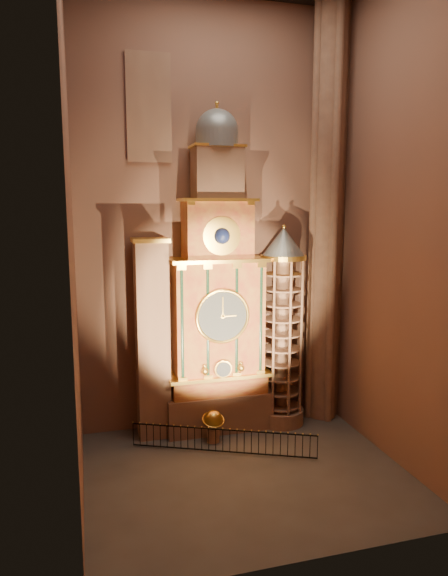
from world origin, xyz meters
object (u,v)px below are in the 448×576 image
object	(u,v)px
astronomical_clock	(217,305)
portrait_tower	(152,338)
celestial_globe	(213,423)
stair_turret	(282,329)
iron_railing	(223,441)

from	to	relation	value
astronomical_clock	portrait_tower	world-z (taller)	astronomical_clock
portrait_tower	celestial_globe	xyz separation A→B (m)	(2.74, -1.61, -4.17)
stair_turret	portrait_tower	bearing A→B (deg)	177.67
celestial_globe	astronomical_clock	bearing A→B (deg)	67.65
astronomical_clock	portrait_tower	size ratio (longest dim) A/B	1.64
iron_railing	astronomical_clock	bearing A→B (deg)	79.85
stair_turret	celestial_globe	bearing A→B (deg)	-162.24
astronomical_clock	stair_turret	bearing A→B (deg)	-4.30
portrait_tower	celestial_globe	size ratio (longest dim) A/B	6.22
astronomical_clock	celestial_globe	bearing A→B (deg)	-112.35
astronomical_clock	stair_turret	xyz separation A→B (m)	(3.50, -0.26, -1.41)
portrait_tower	iron_railing	size ratio (longest dim) A/B	1.25
stair_turret	iron_railing	bearing A→B (deg)	-146.62
portrait_tower	stair_turret	size ratio (longest dim) A/B	0.94
astronomical_clock	stair_turret	world-z (taller)	astronomical_clock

